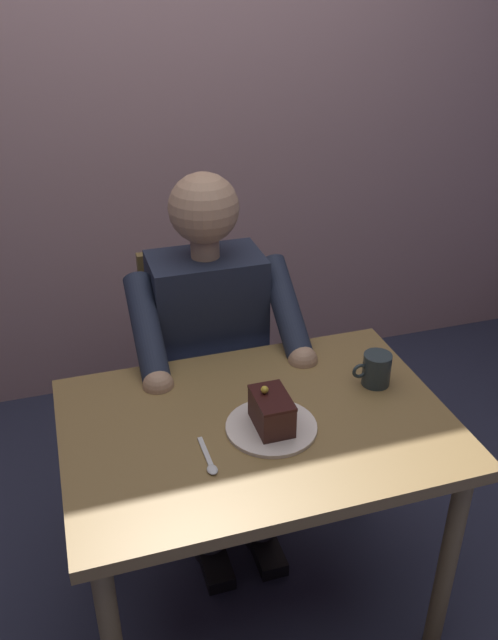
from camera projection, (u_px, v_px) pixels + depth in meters
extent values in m
plane|color=#2F334B|center=(256.00, 603.00, 2.09)|extent=(14.00, 14.00, 0.00)
cube|color=#C09494|center=(146.00, 41.00, 2.54)|extent=(6.40, 0.12, 3.00)
cube|color=olive|center=(258.00, 426.00, 1.75)|extent=(1.02, 0.71, 0.04)
cylinder|color=olive|center=(447.00, 564.00, 1.79)|extent=(0.05, 0.05, 0.70)
cylinder|color=olive|center=(354.00, 432.00, 2.28)|extent=(0.05, 0.05, 0.70)
cylinder|color=olive|center=(90.00, 487.00, 2.05)|extent=(0.05, 0.05, 0.70)
cube|color=brown|center=(209.00, 391.00, 2.34)|extent=(0.42, 0.42, 0.04)
cube|color=brown|center=(194.00, 306.00, 2.38)|extent=(0.38, 0.04, 0.45)
cylinder|color=brown|center=(272.00, 461.00, 2.35)|extent=(0.04, 0.04, 0.44)
cylinder|color=brown|center=(172.00, 482.00, 2.25)|extent=(0.04, 0.04, 0.44)
cylinder|color=brown|center=(243.00, 403.00, 2.65)|extent=(0.04, 0.04, 0.44)
cylinder|color=brown|center=(154.00, 420.00, 2.55)|extent=(0.04, 0.04, 0.44)
cube|color=#21283C|center=(208.00, 327.00, 2.19)|extent=(0.36, 0.22, 0.51)
sphere|color=tan|center=(204.00, 208.00, 1.99)|extent=(0.22, 0.22, 0.22)
cylinder|color=tan|center=(205.00, 248.00, 2.05)|extent=(0.09, 0.09, 0.06)
cylinder|color=#21283C|center=(286.00, 307.00, 2.08)|extent=(0.08, 0.33, 0.26)
sphere|color=tan|center=(303.00, 360.00, 1.99)|extent=(0.09, 0.09, 0.09)
cylinder|color=#21283C|center=(146.00, 328.00, 1.96)|extent=(0.08, 0.33, 0.26)
sphere|color=tan|center=(158.00, 385.00, 1.88)|extent=(0.09, 0.09, 0.09)
cylinder|color=#2E2E32|center=(245.00, 409.00, 2.25)|extent=(0.13, 0.38, 0.14)
cylinder|color=#2E2E32|center=(193.00, 419.00, 2.20)|extent=(0.13, 0.38, 0.14)
cylinder|color=#2E2E32|center=(260.00, 496.00, 2.21)|extent=(0.11, 0.11, 0.42)
cube|color=black|center=(265.00, 548.00, 2.25)|extent=(0.09, 0.22, 0.05)
cylinder|color=#2E2E32|center=(208.00, 508.00, 2.16)|extent=(0.11, 0.11, 0.42)
cube|color=black|center=(214.00, 561.00, 2.20)|extent=(0.09, 0.22, 0.05)
cylinder|color=silver|center=(271.00, 427.00, 1.71)|extent=(0.24, 0.24, 0.01)
cube|color=#3A1E1A|center=(272.00, 412.00, 1.69)|extent=(0.09, 0.13, 0.08)
cube|color=black|center=(272.00, 398.00, 1.66)|extent=(0.09, 0.14, 0.01)
sphere|color=gold|center=(265.00, 390.00, 1.67)|extent=(0.02, 0.02, 0.02)
cylinder|color=#283439|center=(377.00, 369.00, 1.87)|extent=(0.08, 0.08, 0.10)
torus|color=#283439|center=(360.00, 371.00, 1.85)|extent=(0.05, 0.01, 0.05)
cylinder|color=black|center=(378.00, 357.00, 1.85)|extent=(0.07, 0.07, 0.01)
cube|color=silver|center=(205.00, 452.00, 1.63)|extent=(0.01, 0.11, 0.01)
ellipsoid|color=silver|center=(212.00, 470.00, 1.57)|extent=(0.03, 0.04, 0.01)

